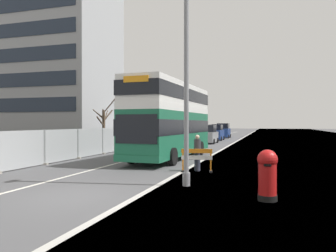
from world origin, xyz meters
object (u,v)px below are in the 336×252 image
at_px(lamppost_foreground, 186,72).
at_px(car_oncoming_near, 208,135).
at_px(car_far_side, 217,130).
at_px(pedestrian_at_kerb, 197,153).
at_px(roadworks_barrier, 197,158).
at_px(double_decker_bus, 171,119).
at_px(car_receding_mid, 216,133).
at_px(red_pillar_postbox, 267,173).
at_px(car_receding_far, 223,131).

bearing_deg(lamppost_foreground, car_oncoming_near, 98.37).
distance_m(car_far_side, pedestrian_at_kerb, 47.06).
bearing_deg(roadworks_barrier, double_decker_bus, 117.94).
relative_size(car_receding_mid, pedestrian_at_kerb, 2.32).
bearing_deg(car_oncoming_near, car_far_side, 96.07).
bearing_deg(car_far_side, car_oncoming_near, -83.93).
xyz_separation_m(red_pillar_postbox, car_receding_mid, (-6.98, 35.11, 0.16)).
relative_size(double_decker_bus, red_pillar_postbox, 7.24).
distance_m(car_receding_mid, car_receding_far, 7.65).
relative_size(roadworks_barrier, car_receding_far, 0.40).
distance_m(double_decker_bus, car_receding_far, 32.16).
bearing_deg(lamppost_foreground, roadworks_barrier, 95.72).
relative_size(lamppost_foreground, car_receding_far, 2.32).
distance_m(lamppost_foreground, roadworks_barrier, 5.05).
height_order(double_decker_bus, roadworks_barrier, double_decker_bus).
xyz_separation_m(car_oncoming_near, pedestrian_at_kerb, (3.45, -22.35, -0.10)).
xyz_separation_m(lamppost_foreground, roadworks_barrier, (-0.36, 3.57, -3.56)).
height_order(roadworks_barrier, car_receding_far, car_receding_far).
bearing_deg(car_oncoming_near, pedestrian_at_kerb, -81.21).
distance_m(double_decker_bus, pedestrian_at_kerb, 6.07).
xyz_separation_m(roadworks_barrier, car_oncoming_near, (-3.52, 22.76, 0.31)).
distance_m(double_decker_bus, car_receding_mid, 24.53).
relative_size(car_receding_far, car_far_side, 0.88).
height_order(double_decker_bus, car_receding_far, double_decker_bus).
xyz_separation_m(car_receding_far, pedestrian_at_kerb, (3.63, -37.19, -0.18)).
xyz_separation_m(double_decker_bus, red_pillar_postbox, (6.19, -10.64, -1.77)).
distance_m(car_oncoming_near, car_receding_far, 14.84).
xyz_separation_m(car_receding_mid, car_receding_far, (0.01, 7.65, 0.07)).
distance_m(double_decker_bus, red_pillar_postbox, 12.44).
bearing_deg(red_pillar_postbox, car_far_side, 100.18).
height_order(car_receding_far, car_far_side, car_receding_far).
xyz_separation_m(double_decker_bus, car_far_side, (-3.19, 41.60, -1.59)).
bearing_deg(double_decker_bus, car_far_side, 94.39).
bearing_deg(lamppost_foreground, car_receding_far, 95.61).
bearing_deg(double_decker_bus, car_oncoming_near, 92.01).
bearing_deg(car_receding_far, car_far_side, 104.28).
xyz_separation_m(double_decker_bus, car_receding_mid, (-0.79, 24.46, -1.60)).
bearing_deg(red_pillar_postbox, car_receding_far, 99.25).
distance_m(red_pillar_postbox, car_receding_mid, 35.79).
relative_size(car_oncoming_near, pedestrian_at_kerb, 2.46).
relative_size(red_pillar_postbox, car_oncoming_near, 0.35).
xyz_separation_m(car_oncoming_near, car_receding_far, (-0.17, 14.84, 0.08)).
height_order(car_oncoming_near, car_far_side, car_far_side).
height_order(double_decker_bus, red_pillar_postbox, double_decker_bus).
xyz_separation_m(red_pillar_postbox, car_oncoming_near, (-6.79, 27.92, 0.15)).
distance_m(red_pillar_postbox, roadworks_barrier, 6.11).
xyz_separation_m(lamppost_foreground, car_far_side, (-6.46, 50.65, -3.22)).
bearing_deg(car_oncoming_near, car_receding_mid, 91.48).
relative_size(double_decker_bus, lamppost_foreground, 1.25).
relative_size(red_pillar_postbox, roadworks_barrier, 1.01).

